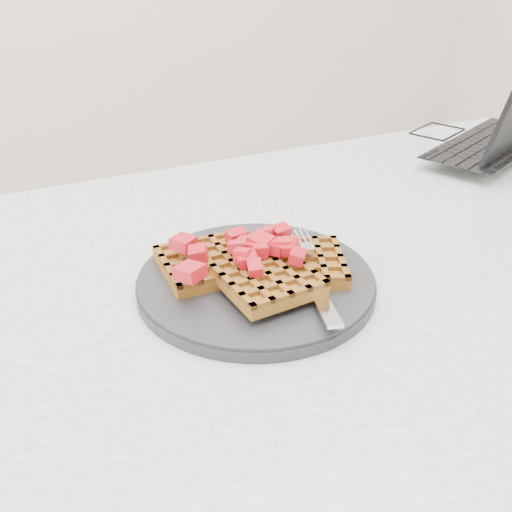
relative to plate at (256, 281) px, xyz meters
name	(u,v)px	position (x,y,z in m)	size (l,w,h in m)	color
table	(358,334)	(0.15, 0.00, -0.12)	(1.20, 0.80, 0.75)	silver
plate	(256,281)	(0.00, 0.00, 0.00)	(0.26, 0.26, 0.02)	black
waffles	(258,268)	(0.00, 0.00, 0.02)	(0.21, 0.17, 0.03)	#935D1F
strawberry_pile	(256,245)	(0.00, 0.00, 0.05)	(0.15, 0.15, 0.02)	#99000D
fork	(311,277)	(0.05, -0.04, 0.02)	(0.02, 0.18, 0.02)	silver
laptop	(480,133)	(0.56, 0.24, 0.03)	(0.37, 0.33, 0.21)	black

